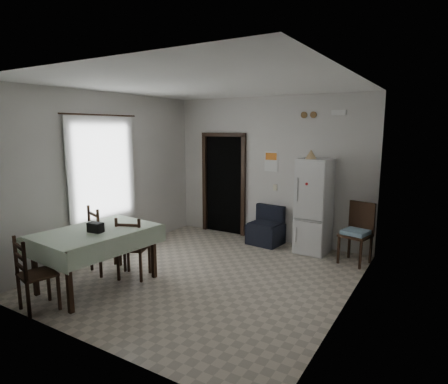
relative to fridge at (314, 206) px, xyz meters
name	(u,v)px	position (x,y,z in m)	size (l,w,h in m)	color
ground	(208,275)	(-1.06, -1.93, -0.87)	(4.50, 4.50, 0.00)	#B7A995
ceiling	(206,85)	(-1.06, -1.93, 2.03)	(4.20, 4.50, 0.02)	white
wall_back	(269,170)	(-1.06, 0.32, 0.58)	(4.20, 0.02, 2.90)	silver
wall_front	(82,212)	(-1.06, -4.18, 0.58)	(4.20, 0.02, 2.90)	silver
wall_left	(110,175)	(-3.16, -1.93, 0.58)	(0.02, 4.50, 2.90)	silver
wall_right	(350,197)	(1.04, -1.93, 0.58)	(0.02, 4.50, 2.90)	silver
doorway	(229,183)	(-2.11, 0.52, 0.19)	(1.06, 0.52, 2.22)	black
window_recess	(99,170)	(-3.21, -2.13, 0.68)	(0.10, 1.20, 1.60)	silver
curtain	(103,171)	(-3.10, -2.13, 0.68)	(0.02, 1.45, 1.85)	silver
curtain_rod	(100,115)	(-3.09, -2.13, 1.63)	(0.02, 0.02, 1.60)	black
calendar	(271,161)	(-1.01, 0.31, 0.75)	(0.28, 0.02, 0.40)	white
calendar_image	(271,156)	(-1.01, 0.30, 0.85)	(0.24, 0.01, 0.14)	orange
light_switch	(275,187)	(-0.91, 0.31, 0.23)	(0.08, 0.02, 0.12)	beige
vent_left	(304,115)	(-0.36, 0.30, 1.65)	(0.12, 0.12, 0.03)	brown
vent_right	(313,115)	(-0.18, 0.30, 1.65)	(0.12, 0.12, 0.03)	brown
emergency_light	(339,113)	(0.29, 0.28, 1.68)	(0.25, 0.07, 0.09)	white
fridge	(314,206)	(0.00, 0.00, 0.00)	(0.56, 0.56, 1.74)	silver
tan_cone	(311,154)	(-0.06, -0.09, 0.95)	(0.20, 0.20, 0.16)	tan
navy_seat	(266,225)	(-0.96, 0.00, -0.50)	(0.62, 0.60, 0.75)	black
corner_chair	(356,234)	(0.80, -0.21, -0.35)	(0.45, 0.45, 1.04)	black
dining_table	(97,258)	(-2.19, -3.10, -0.45)	(1.06, 1.62, 0.84)	#B3C9AB
black_bag	(96,227)	(-2.10, -3.17, 0.04)	(0.21, 0.13, 0.14)	black
dining_chair_far_left	(107,239)	(-2.52, -2.62, -0.33)	(0.46, 0.46, 1.08)	black
dining_chair_far_right	(134,247)	(-1.98, -2.58, -0.38)	(0.42, 0.42, 0.97)	black
dining_chair_near_head	(37,273)	(-2.25, -3.98, -0.38)	(0.42, 0.42, 0.97)	black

